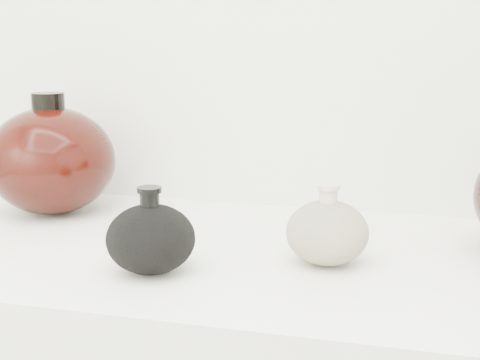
# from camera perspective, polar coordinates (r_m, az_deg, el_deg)

# --- Properties ---
(black_gourd_vase) EXTENTS (0.13, 0.13, 0.11)m
(black_gourd_vase) POSITION_cam_1_polar(r_m,az_deg,el_deg) (0.83, -7.62, -4.93)
(black_gourd_vase) COLOR black
(black_gourd_vase) RESTS_ON display_counter
(cream_gourd_vase) EXTENTS (0.14, 0.14, 0.10)m
(cream_gourd_vase) POSITION_cam_1_polar(r_m,az_deg,el_deg) (0.86, 7.46, -4.41)
(cream_gourd_vase) COLOR beige
(cream_gourd_vase) RESTS_ON display_counter
(left_round_pot) EXTENTS (0.27, 0.27, 0.20)m
(left_round_pot) POSITION_cam_1_polar(r_m,az_deg,el_deg) (1.14, -15.78, 1.65)
(left_round_pot) COLOR black
(left_round_pot) RESTS_ON display_counter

